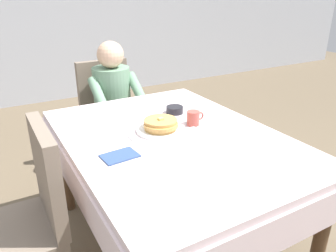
% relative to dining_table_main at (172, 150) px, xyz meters
% --- Properties ---
extents(ground_plane, '(14.00, 14.00, 0.00)m').
position_rel_dining_table_main_xyz_m(ground_plane, '(0.00, 0.00, -0.65)').
color(ground_plane, brown).
extents(dining_table_main, '(1.12, 1.52, 0.74)m').
position_rel_dining_table_main_xyz_m(dining_table_main, '(0.00, 0.00, 0.00)').
color(dining_table_main, silver).
rests_on(dining_table_main, ground).
extents(chair_diner, '(0.44, 0.45, 0.93)m').
position_rel_dining_table_main_xyz_m(chair_diner, '(0.04, 1.17, -0.12)').
color(chair_diner, '#7A6B5B').
rests_on(chair_diner, ground).
extents(diner_person, '(0.40, 0.43, 1.12)m').
position_rel_dining_table_main_xyz_m(diner_person, '(0.04, 1.01, 0.02)').
color(diner_person, gray).
rests_on(diner_person, ground).
extents(chair_left_side, '(0.45, 0.44, 0.93)m').
position_rel_dining_table_main_xyz_m(chair_left_side, '(-0.77, 0.00, -0.12)').
color(chair_left_side, '#7A6B5B').
rests_on(chair_left_side, ground).
extents(plate_breakfast, '(0.28, 0.28, 0.02)m').
position_rel_dining_table_main_xyz_m(plate_breakfast, '(-0.02, 0.09, 0.10)').
color(plate_breakfast, white).
rests_on(plate_breakfast, dining_table_main).
extents(breakfast_stack, '(0.20, 0.20, 0.06)m').
position_rel_dining_table_main_xyz_m(breakfast_stack, '(-0.03, 0.08, 0.13)').
color(breakfast_stack, tan).
rests_on(breakfast_stack, plate_breakfast).
extents(cup_coffee, '(0.11, 0.08, 0.08)m').
position_rel_dining_table_main_xyz_m(cup_coffee, '(0.19, 0.07, 0.13)').
color(cup_coffee, '#B24C42').
rests_on(cup_coffee, dining_table_main).
extents(bowl_butter, '(0.11, 0.11, 0.04)m').
position_rel_dining_table_main_xyz_m(bowl_butter, '(0.19, 0.30, 0.11)').
color(bowl_butter, black).
rests_on(bowl_butter, dining_table_main).
extents(fork_left_of_plate, '(0.02, 0.18, 0.00)m').
position_rel_dining_table_main_xyz_m(fork_left_of_plate, '(-0.21, 0.07, 0.09)').
color(fork_left_of_plate, silver).
rests_on(fork_left_of_plate, dining_table_main).
extents(knife_right_of_plate, '(0.02, 0.20, 0.00)m').
position_rel_dining_table_main_xyz_m(knife_right_of_plate, '(0.17, 0.07, 0.09)').
color(knife_right_of_plate, silver).
rests_on(knife_right_of_plate, dining_table_main).
extents(spoon_near_edge, '(0.15, 0.02, 0.00)m').
position_rel_dining_table_main_xyz_m(spoon_near_edge, '(-0.00, -0.22, 0.09)').
color(spoon_near_edge, silver).
rests_on(spoon_near_edge, dining_table_main).
extents(napkin_folded, '(0.18, 0.13, 0.01)m').
position_rel_dining_table_main_xyz_m(napkin_folded, '(-0.34, -0.09, 0.09)').
color(napkin_folded, '#334C7F').
rests_on(napkin_folded, dining_table_main).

